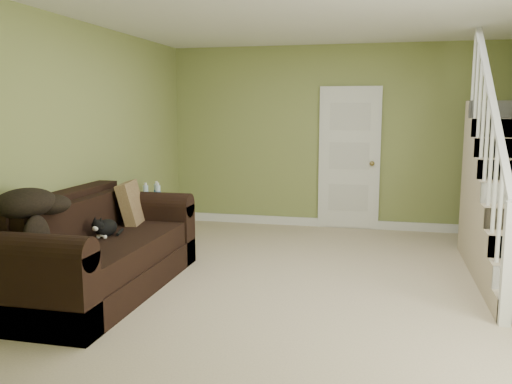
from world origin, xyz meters
The scene contains 14 objects.
floor centered at (0.00, 0.00, 0.00)m, with size 5.00×5.50×0.01m, color tan.
ceiling centered at (0.00, 0.00, 2.60)m, with size 5.00×5.50×0.01m, color white.
wall_back centered at (0.00, 2.75, 1.30)m, with size 5.00×0.04×2.60m, color olive.
wall_front centered at (0.00, -2.75, 1.30)m, with size 5.00×0.04×2.60m, color olive.
wall_left centered at (-2.50, 0.00, 1.30)m, with size 0.04×5.50×2.60m, color olive.
baseboard_back centered at (0.00, 2.72, 0.06)m, with size 5.00×0.04×0.12m, color white.
baseboard_left centered at (-2.47, 0.00, 0.06)m, with size 0.04×5.50×0.12m, color white.
door centered at (0.10, 2.71, 1.01)m, with size 0.86×0.12×2.02m.
sofa centered at (-2.02, -0.60, 0.35)m, with size 1.01×2.34×0.93m.
side_table centered at (-2.19, 1.09, 0.30)m, with size 0.56×0.56×0.81m.
cat centered at (-1.98, -0.50, 0.59)m, with size 0.21×0.45×0.22m.
banana centered at (-1.84, -1.13, 0.53)m, with size 0.05×0.17×0.05m, color gold.
throw_pillow centered at (-2.03, 0.17, 0.70)m, with size 0.12×0.47×0.47m, color #513720.
throw_blanket centered at (-2.22, -1.32, 0.96)m, with size 0.43×0.57×0.23m, color black.
Camera 1 is at (0.57, -5.06, 1.71)m, focal length 38.00 mm.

